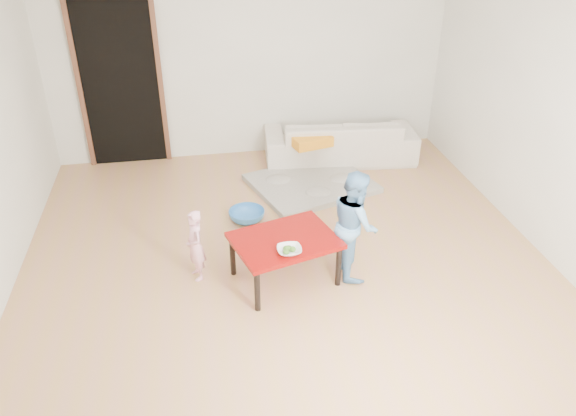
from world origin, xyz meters
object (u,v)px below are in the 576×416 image
object	(u,v)px
red_table	(285,259)
child_pink	(195,245)
child_blue	(355,224)
bowl	(289,250)
basin	(247,216)
sofa	(340,139)

from	to	relation	value
red_table	child_pink	bearing A→B (deg)	167.03
child_pink	child_blue	distance (m)	1.45
bowl	basin	bearing A→B (deg)	99.81
red_table	basin	distance (m)	1.13
child_pink	child_blue	bearing A→B (deg)	67.05
bowl	child_blue	size ratio (longest dim) A/B	0.20
red_table	bowl	distance (m)	0.33
sofa	basin	xyz separation A→B (m)	(-1.37, -1.34, -0.22)
red_table	child_blue	world-z (taller)	child_blue
bowl	child_pink	size ratio (longest dim) A/B	0.30
basin	child_pink	bearing A→B (deg)	-121.51
red_table	child_blue	bearing A→B (deg)	2.02
sofa	child_pink	world-z (taller)	child_pink
basin	red_table	bearing A→B (deg)	-78.25
child_pink	basin	bearing A→B (deg)	131.86
bowl	child_pink	world-z (taller)	child_pink
child_pink	basin	xyz separation A→B (m)	(0.56, 0.91, -0.28)
child_pink	child_blue	xyz separation A→B (m)	(1.43, -0.16, 0.17)
child_blue	sofa	bearing A→B (deg)	-10.62
red_table	child_pink	world-z (taller)	child_pink
sofa	child_pink	xyz separation A→B (m)	(-1.93, -2.25, 0.06)
child_blue	red_table	bearing A→B (deg)	93.22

